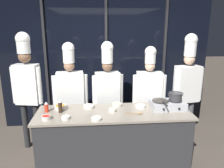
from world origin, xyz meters
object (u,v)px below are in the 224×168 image
prep_bowl_bean_sprouts (89,106)px  chef_apprentice (187,82)px  chef_pastry (149,90)px  squeeze_bottle_chili (46,107)px  prep_bowl_shrimp (112,110)px  chef_head (27,81)px  prep_bowl_noodles (66,117)px  chef_line (107,88)px  stock_pot (175,96)px  prep_bowl_onion (140,106)px  frying_pan (160,99)px  prep_bowl_ginger (117,104)px  serving_spoon_slotted (138,113)px  chef_sous (70,90)px  squeeze_bottle_soy (60,106)px  prep_bowl_chicken (96,118)px  prep_bowl_carrots (60,107)px  prep_bowl_bell_pepper (46,117)px  portable_stove (167,105)px

prep_bowl_bean_sprouts → chef_apprentice: size_ratio=0.08×
chef_pastry → squeeze_bottle_chili: bearing=28.0°
prep_bowl_shrimp → chef_head: size_ratio=0.05×
prep_bowl_noodles → chef_line: size_ratio=0.06×
stock_pot → prep_bowl_noodles: stock_pot is taller
stock_pot → chef_apprentice: (0.46, 0.64, 0.04)m
squeeze_bottle_chili → prep_bowl_onion: (1.38, 0.05, -0.05)m
frying_pan → prep_bowl_ginger: 0.66m
serving_spoon_slotted → chef_head: size_ratio=0.13×
prep_bowl_shrimp → chef_sous: size_ratio=0.06×
chef_line → chef_head: bearing=-9.0°
squeeze_bottle_soy → prep_bowl_chicken: squeeze_bottle_soy is taller
squeeze_bottle_soy → prep_bowl_noodles: size_ratio=1.71×
prep_bowl_carrots → prep_bowl_shrimp: 0.78m
prep_bowl_bell_pepper → prep_bowl_shrimp: bearing=11.9°
prep_bowl_bean_sprouts → prep_bowl_ginger: size_ratio=1.17×
portable_stove → chef_line: size_ratio=0.26×
prep_bowl_shrimp → chef_head: (-1.37, 0.72, 0.27)m
squeeze_bottle_chili → prep_bowl_bean_sprouts: squeeze_bottle_chili is taller
chef_head → chef_sous: bearing=-166.9°
prep_bowl_shrimp → prep_bowl_onion: size_ratio=0.72×
squeeze_bottle_chili → prep_bowl_onion: squeeze_bottle_chili is taller
prep_bowl_onion → prep_bowl_chicken: prep_bowl_onion is taller
portable_stove → squeeze_bottle_chili: 1.78m
prep_bowl_onion → chef_apprentice: chef_apprentice is taller
prep_bowl_carrots → prep_bowl_chicken: prep_bowl_carrots is taller
prep_bowl_onion → chef_sous: bearing=150.5°
prep_bowl_bell_pepper → serving_spoon_slotted: 1.25m
chef_pastry → chef_apprentice: chef_apprentice is taller
prep_bowl_bell_pepper → prep_bowl_bean_sprouts: bearing=34.2°
squeeze_bottle_chili → prep_bowl_shrimp: size_ratio=1.42×
squeeze_bottle_chili → prep_bowl_noodles: squeeze_bottle_chili is taller
chef_line → frying_pan: bearing=132.3°
prep_bowl_shrimp → prep_bowl_noodles: bearing=-162.6°
chef_head → chef_line: 1.36m
prep_bowl_noodles → chef_line: (0.62, 0.89, 0.13)m
portable_stove → serving_spoon_slotted: (-0.49, -0.18, -0.05)m
chef_line → prep_bowl_bean_sprouts: bearing=50.0°
prep_bowl_shrimp → chef_sous: 1.01m
prep_bowl_noodles → chef_line: chef_line is taller
frying_pan → prep_bowl_chicken: (-0.96, -0.32, -0.12)m
portable_stove → chef_pastry: bearing=98.6°
chef_apprentice → chef_pastry: bearing=-15.3°
prep_bowl_carrots → chef_apprentice: (2.17, 0.53, 0.19)m
prep_bowl_bean_sprouts → prep_bowl_chicken: (0.10, -0.45, -0.01)m
prep_bowl_bean_sprouts → chef_sous: chef_sous is taller
chef_pastry → squeeze_bottle_soy: bearing=31.8°
prep_bowl_noodles → prep_bowl_shrimp: size_ratio=1.05×
prep_bowl_bean_sprouts → prep_bowl_chicken: prep_bowl_bean_sprouts is taller
frying_pan → squeeze_bottle_chili: 1.67m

